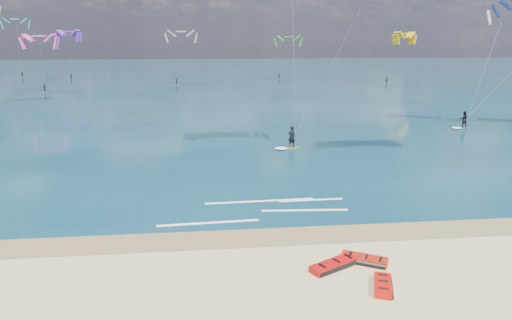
{
  "coord_description": "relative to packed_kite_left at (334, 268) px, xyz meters",
  "views": [
    {
      "loc": [
        -2.94,
        -18.16,
        9.76
      ],
      "look_at": [
        -0.16,
        8.0,
        2.7
      ],
      "focal_mm": 32.0,
      "sensor_mm": 36.0,
      "label": 1
    }
  ],
  "objects": [
    {
      "name": "ground",
      "position": [
        -2.39,
        40.53,
        0.0
      ],
      "size": [
        320.0,
        320.0,
        0.0
      ],
      "primitive_type": "plane",
      "color": "tan",
      "rests_on": "ground"
    },
    {
      "name": "wet_sand_strip",
      "position": [
        -2.39,
        3.53,
        0.0
      ],
      "size": [
        320.0,
        2.4,
        0.01
      ],
      "primitive_type": "cube",
      "color": "brown",
      "rests_on": "ground"
    },
    {
      "name": "sea",
      "position": [
        -2.39,
        104.53,
        0.02
      ],
      "size": [
        320.0,
        200.0,
        0.04
      ],
      "primitive_type": "cube",
      "color": "#0A2C37",
      "rests_on": "ground"
    },
    {
      "name": "packed_kite_left",
      "position": [
        0.0,
        0.0,
        0.0
      ],
      "size": [
        2.73,
        2.08,
        0.36
      ],
      "primitive_type": null,
      "rotation": [
        0.0,
        0.0,
        0.49
      ],
      "color": "#B30A09",
      "rests_on": "ground"
    },
    {
      "name": "packed_kite_mid",
      "position": [
        1.45,
        0.32,
        0.0
      ],
      "size": [
        2.42,
        1.95,
        0.36
      ],
      "primitive_type": null,
      "rotation": [
        0.0,
        0.0,
        -0.51
      ],
      "color": "#A71B0B",
      "rests_on": "ground"
    },
    {
      "name": "packed_kite_right",
      "position": [
        1.46,
        -1.91,
        0.0
      ],
      "size": [
        1.54,
        2.06,
        0.36
      ],
      "primitive_type": null,
      "rotation": [
        0.0,
        0.0,
        1.23
      ],
      "color": "red",
      "rests_on": "ground"
    },
    {
      "name": "kitesurfer_main",
      "position": [
        3.18,
        19.17,
        9.55
      ],
      "size": [
        9.08,
        7.5,
        18.15
      ],
      "rotation": [
        0.0,
        0.0,
        0.48
      ],
      "color": "gold",
      "rests_on": "sea"
    },
    {
      "name": "kitesurfer_far",
      "position": [
        25.6,
        28.44,
        8.26
      ],
      "size": [
        11.78,
        5.97,
        15.16
      ],
      "rotation": [
        0.0,
        0.0,
        -0.02
      ],
      "color": "#BA951C",
      "rests_on": "sea"
    },
    {
      "name": "shoreline_foam",
      "position": [
        -1.96,
        7.38,
        0.05
      ],
      "size": [
        11.13,
        3.61,
        0.01
      ],
      "color": "white",
      "rests_on": "ground"
    },
    {
      "name": "distant_kites",
      "position": [
        -19.56,
        79.34,
        5.92
      ],
      "size": [
        91.55,
        48.89,
        14.36
      ],
      "color": "#F7489A",
      "rests_on": "ground"
    }
  ]
}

